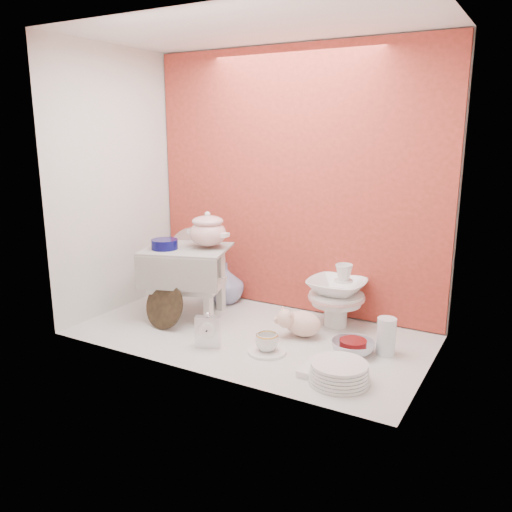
{
  "coord_description": "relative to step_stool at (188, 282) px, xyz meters",
  "views": [
    {
      "loc": [
        1.28,
        -2.21,
        1.05
      ],
      "look_at": [
        0.02,
        0.02,
        0.42
      ],
      "focal_mm": 36.57,
      "sensor_mm": 36.0,
      "label": 1
    }
  ],
  "objects": [
    {
      "name": "ground",
      "position": [
        0.46,
        -0.07,
        -0.2
      ],
      "size": [
        1.8,
        1.8,
        0.0
      ],
      "primitive_type": "plane",
      "color": "silver",
      "rests_on": "ground"
    },
    {
      "name": "niche_shell",
      "position": [
        0.46,
        0.11,
        0.73
      ],
      "size": [
        1.86,
        1.03,
        1.53
      ],
      "color": "#C93D32",
      "rests_on": "ground"
    },
    {
      "name": "step_stool",
      "position": [
        0.0,
        0.0,
        0.0
      ],
      "size": [
        0.55,
        0.51,
        0.4
      ],
      "primitive_type": null,
      "rotation": [
        0.0,
        0.0,
        0.32
      ],
      "color": "silver",
      "rests_on": "ground"
    },
    {
      "name": "soup_tureen",
      "position": [
        0.1,
        0.07,
        0.3
      ],
      "size": [
        0.32,
        0.32,
        0.21
      ],
      "primitive_type": null,
      "rotation": [
        0.0,
        0.0,
        -0.42
      ],
      "color": "white",
      "rests_on": "step_stool"
    },
    {
      "name": "cobalt_bowl",
      "position": [
        -0.09,
        -0.08,
        0.23
      ],
      "size": [
        0.16,
        0.16,
        0.05
      ],
      "primitive_type": "cylinder",
      "rotation": [
        0.0,
        0.0,
        -0.11
      ],
      "color": "#0A0949",
      "rests_on": "step_stool"
    },
    {
      "name": "floral_platter",
      "position": [
        -0.22,
        0.37,
        0.02
      ],
      "size": [
        0.44,
        0.12,
        0.43
      ],
      "primitive_type": null,
      "rotation": [
        0.0,
        0.0,
        0.11
      ],
      "color": "white",
      "rests_on": "ground"
    },
    {
      "name": "blue_white_vase",
      "position": [
        0.05,
        0.3,
        -0.08
      ],
      "size": [
        0.28,
        0.28,
        0.25
      ],
      "primitive_type": "imported",
      "rotation": [
        0.0,
        0.0,
        0.19
      ],
      "color": "white",
      "rests_on": "ground"
    },
    {
      "name": "lacquer_tray",
      "position": [
        -0.0,
        -0.21,
        -0.08
      ],
      "size": [
        0.26,
        0.13,
        0.24
      ],
      "primitive_type": null,
      "rotation": [
        0.0,
        0.0,
        -0.1
      ],
      "color": "black",
      "rests_on": "ground"
    },
    {
      "name": "mantel_clock",
      "position": [
        0.36,
        -0.32,
        -0.11
      ],
      "size": [
        0.13,
        0.09,
        0.18
      ],
      "primitive_type": "cube",
      "rotation": [
        0.0,
        0.0,
        0.42
      ],
      "color": "silver",
      "rests_on": "ground"
    },
    {
      "name": "plush_pig",
      "position": [
        0.71,
        0.03,
        -0.13
      ],
      "size": [
        0.28,
        0.23,
        0.15
      ],
      "primitive_type": "ellipsoid",
      "rotation": [
        0.0,
        0.0,
        0.27
      ],
      "color": "beige",
      "rests_on": "ground"
    },
    {
      "name": "teacup_saucer",
      "position": [
        0.64,
        -0.24,
        -0.19
      ],
      "size": [
        0.21,
        0.21,
        0.01
      ],
      "primitive_type": "cylinder",
      "rotation": [
        0.0,
        0.0,
        -0.12
      ],
      "color": "white",
      "rests_on": "ground"
    },
    {
      "name": "gold_rim_teacup",
      "position": [
        0.64,
        -0.24,
        -0.14
      ],
      "size": [
        0.13,
        0.13,
        0.09
      ],
      "primitive_type": "imported",
      "rotation": [
        0.0,
        0.0,
        0.2
      ],
      "color": "white",
      "rests_on": "teacup_saucer"
    },
    {
      "name": "lattice_dish",
      "position": [
        0.97,
        -0.3,
        -0.18
      ],
      "size": [
        0.21,
        0.21,
        0.03
      ],
      "primitive_type": "cube",
      "rotation": [
        0.0,
        0.0,
        -0.02
      ],
      "color": "white",
      "rests_on": "ground"
    },
    {
      "name": "dinner_plate_stack",
      "position": [
        1.05,
        -0.35,
        -0.15
      ],
      "size": [
        0.32,
        0.32,
        0.09
      ],
      "primitive_type": "cylinder",
      "rotation": [
        0.0,
        0.0,
        -0.27
      ],
      "color": "white",
      "rests_on": "ground"
    },
    {
      "name": "crystal_bowl",
      "position": [
        1.0,
        -0.05,
        -0.17
      ],
      "size": [
        0.25,
        0.25,
        0.06
      ],
      "primitive_type": "imported",
      "rotation": [
        0.0,
        0.0,
        0.26
      ],
      "color": "silver",
      "rests_on": "ground"
    },
    {
      "name": "clear_glass_vase",
      "position": [
        1.14,
        0.03,
        -0.11
      ],
      "size": [
        0.1,
        0.1,
        0.18
      ],
      "primitive_type": "cylinder",
      "rotation": [
        0.0,
        0.0,
        -0.09
      ],
      "color": "silver",
      "rests_on": "ground"
    },
    {
      "name": "porcelain_tower",
      "position": [
        0.8,
        0.26,
        -0.02
      ],
      "size": [
        0.39,
        0.39,
        0.35
      ],
      "primitive_type": null,
      "rotation": [
        0.0,
        0.0,
        0.33
      ],
      "color": "white",
      "rests_on": "ground"
    }
  ]
}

